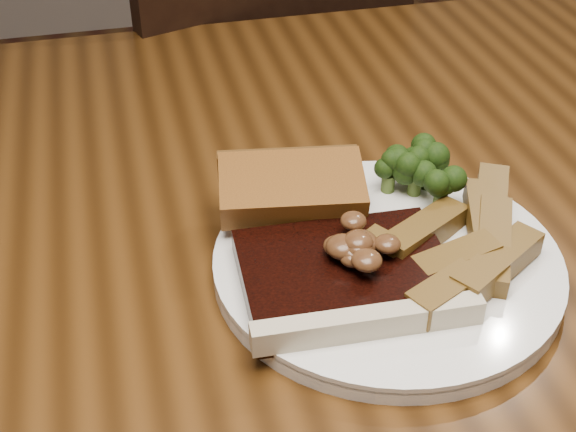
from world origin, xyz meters
The scene contains 9 objects.
dining_table centered at (0.00, 0.00, 0.66)m, with size 1.60×0.90×0.75m.
chair_far centered at (0.09, 0.62, 0.50)m, with size 0.54×0.54×0.91m.
plate centered at (0.08, -0.06, 0.76)m, with size 0.27×0.27×0.01m, color white.
steak centered at (0.03, -0.08, 0.77)m, with size 0.15×0.12×0.02m, color black.
steak_bone centered at (0.03, -0.14, 0.77)m, with size 0.16×0.02×0.02m, color #C0B395.
mushroom_pile centered at (0.03, -0.08, 0.80)m, with size 0.07×0.07×0.03m, color #54331A, non-canonical shape.
garlic_bread centered at (0.02, 0.01, 0.77)m, with size 0.12×0.06×0.03m, color brown.
potato_wedges centered at (0.14, -0.08, 0.77)m, with size 0.12×0.12×0.02m, color brown, non-canonical shape.
broccoli_cluster centered at (0.13, 0.01, 0.78)m, with size 0.07×0.07×0.04m, color #1E330B, non-canonical shape.
Camera 1 is at (-0.11, -0.51, 1.16)m, focal length 50.00 mm.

